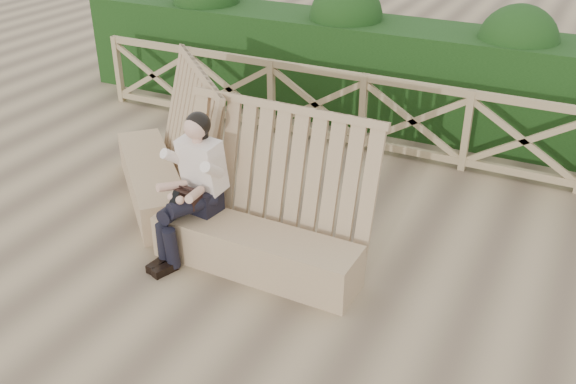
% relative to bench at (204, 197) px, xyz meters
% --- Properties ---
extents(ground, '(60.00, 60.00, 0.00)m').
position_rel_bench_xyz_m(ground, '(1.47, -0.71, -0.40)').
color(ground, brown).
rests_on(ground, ground).
extents(bench, '(3.87, 2.11, 1.59)m').
position_rel_bench_xyz_m(bench, '(0.00, 0.00, 0.00)').
color(bench, '#9B7D58').
rests_on(bench, ground).
extents(woman, '(0.50, 0.97, 1.52)m').
position_rel_bench_xyz_m(woman, '(0.17, -0.41, 0.40)').
color(woman, black).
rests_on(woman, ground).
extents(guardrail, '(10.10, 0.09, 1.10)m').
position_rel_bench_xyz_m(guardrail, '(1.47, 2.79, 0.15)').
color(guardrail, '#87724F').
rests_on(guardrail, ground).
extents(hedge, '(12.00, 1.20, 1.50)m').
position_rel_bench_xyz_m(hedge, '(1.47, 3.99, 0.35)').
color(hedge, black).
rests_on(hedge, ground).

